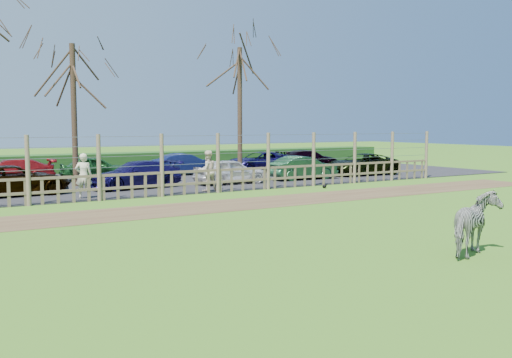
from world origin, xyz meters
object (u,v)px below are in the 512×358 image
visitor_a (84,176)px  car_6 (362,164)px  tree_mid (73,80)px  car_4 (230,171)px  car_2 (14,180)px  car_9 (9,172)px  tree_right (240,80)px  car_11 (186,164)px  zebra (477,224)px  car_3 (136,175)px  car_13 (309,159)px  car_12 (260,162)px  crow (325,186)px  car_5 (303,168)px  car_10 (96,168)px  visitor_b (208,171)px

visitor_a → car_6: (15.96, 2.10, -0.26)m
tree_mid → car_4: tree_mid is taller
visitor_a → car_2: 3.17m
car_4 → car_9: 10.39m
tree_right → car_11: tree_right is taller
car_2 → car_11: same height
zebra → car_3: (-1.85, 16.36, -0.06)m
tree_mid → car_13: (15.35, 2.73, -4.23)m
zebra → car_2: zebra is taller
tree_right → car_11: size_ratio=2.02×
zebra → car_6: 19.66m
visitor_a → car_12: 13.96m
zebra → car_2: 17.76m
crow → car_5: (1.43, 3.62, 0.55)m
zebra → visitor_a: size_ratio=0.96×
crow → car_3: (-7.33, 4.16, 0.55)m
tree_right → car_12: tree_right is taller
crow → car_11: bearing=105.7°
car_6 → car_9: (-17.64, 4.77, 0.00)m
car_2 → car_5: bearing=-97.6°
car_5 → car_6: same height
car_4 → car_13: (8.84, 5.63, 0.00)m
car_2 → tree_right: bearing=-82.0°
car_3 → visitor_a: bearing=-59.4°
car_3 → car_5: (8.76, -0.54, 0.00)m
tree_right → car_10: (-7.39, 1.99, -4.60)m
tree_right → car_11: (-2.24, 2.26, -4.60)m
zebra → car_9: (-6.43, 20.92, -0.06)m
car_4 → car_13: same height
car_5 → tree_right: bearing=29.4°
car_3 → car_10: bearing=177.1°
visitor_a → car_4: size_ratio=0.49×
tree_right → car_6: bearing=-26.6°
zebra → car_6: size_ratio=0.38×
car_5 → car_2: bearing=89.0°
car_12 → car_9: bearing=-88.7°
tree_mid → car_4: size_ratio=1.94×
crow → car_10: bearing=130.8°
visitor_b → car_3: 3.48m
car_10 → car_2: bearing=141.8°
car_2 → car_9: size_ratio=1.04×
tree_right → car_3: 8.81m
zebra → car_13: 24.31m
crow → car_5: car_5 is taller
car_9 → visitor_a: bearing=17.1°
car_11 → car_3: bearing=144.4°
tree_right → visitor_a: size_ratio=4.26×
car_9 → car_10: (4.14, 0.28, 0.00)m
visitor_a → car_6: visitor_a is taller
crow → car_4: (-2.86, 3.60, 0.55)m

